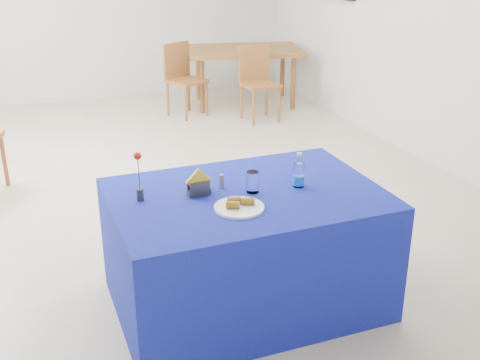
% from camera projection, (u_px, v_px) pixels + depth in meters
% --- Properties ---
extents(floor, '(7.00, 7.00, 0.00)m').
position_uv_depth(floor, '(185.00, 185.00, 5.63)').
color(floor, beige).
rests_on(floor, ground).
extents(plate, '(0.28, 0.28, 0.01)m').
position_uv_depth(plate, '(239.00, 208.00, 3.36)').
color(plate, white).
rests_on(plate, blue_table).
extents(drinking_glass, '(0.07, 0.07, 0.13)m').
position_uv_depth(drinking_glass, '(253.00, 182.00, 3.55)').
color(drinking_glass, white).
rests_on(drinking_glass, blue_table).
extents(salt_shaker, '(0.03, 0.03, 0.08)m').
position_uv_depth(salt_shaker, '(208.00, 184.00, 3.58)').
color(salt_shaker, slate).
rests_on(salt_shaker, blue_table).
extents(pepper_shaker, '(0.03, 0.03, 0.08)m').
position_uv_depth(pepper_shaker, '(221.00, 181.00, 3.62)').
color(pepper_shaker, slate).
rests_on(pepper_shaker, blue_table).
extents(blue_table, '(1.60, 1.10, 0.76)m').
position_uv_depth(blue_table, '(246.00, 249.00, 3.71)').
color(blue_table, navy).
rests_on(blue_table, floor).
extents(water_bottle, '(0.07, 0.07, 0.21)m').
position_uv_depth(water_bottle, '(299.00, 175.00, 3.63)').
color(water_bottle, white).
rests_on(water_bottle, blue_table).
extents(napkin_holder, '(0.15, 0.06, 0.17)m').
position_uv_depth(napkin_holder, '(199.00, 187.00, 3.52)').
color(napkin_holder, '#323237').
rests_on(napkin_holder, blue_table).
extents(rose_vase, '(0.04, 0.04, 0.29)m').
position_uv_depth(rose_vase, '(139.00, 178.00, 3.41)').
color(rose_vase, '#25252A').
rests_on(rose_vase, blue_table).
extents(oak_table, '(1.68, 1.28, 0.76)m').
position_uv_depth(oak_table, '(244.00, 55.00, 8.02)').
color(oak_table, olive).
rests_on(oak_table, floor).
extents(chair_bg_left, '(0.54, 0.54, 0.91)m').
position_uv_depth(chair_bg_left, '(182.00, 74.00, 7.60)').
color(chair_bg_left, '#995A2C').
rests_on(chair_bg_left, floor).
extents(chair_bg_right, '(0.43, 0.43, 0.91)m').
position_uv_depth(chair_bg_right, '(257.00, 77.00, 7.43)').
color(chair_bg_right, '#995A2C').
rests_on(chair_bg_right, floor).
extents(banana_pieces, '(0.18, 0.12, 0.04)m').
position_uv_depth(banana_pieces, '(238.00, 202.00, 3.36)').
color(banana_pieces, gold).
rests_on(banana_pieces, plate).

